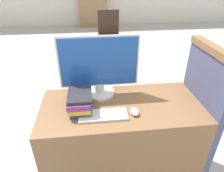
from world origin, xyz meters
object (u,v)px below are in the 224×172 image
Objects in this scene: monitor at (99,67)px; book_stack at (80,101)px; far_chair at (109,33)px; mouse at (135,112)px; keyboard at (103,115)px.

book_stack is (-0.15, -0.20, -0.17)m from monitor.
book_stack is at bearing -127.55° from monitor.
mouse is at bearing -48.12° from far_chair.
far_chair is at bearing 83.38° from keyboard.
far_chair is at bearing 82.61° from monitor.
book_stack reaches higher than keyboard.
mouse is 0.36× the size of book_stack.
mouse is (0.22, 0.00, 0.01)m from keyboard.
mouse reaches higher than keyboard.
monitor is 0.30m from book_stack.
monitor is 0.62× the size of far_chair.
monitor is 0.43m from mouse.
book_stack is at bearing 146.66° from keyboard.
monitor is at bearing 90.46° from keyboard.
keyboard is 0.19m from book_stack.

